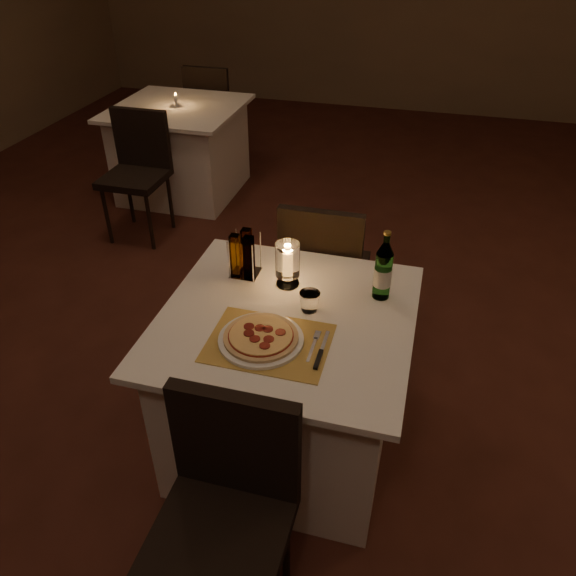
% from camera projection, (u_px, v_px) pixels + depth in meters
% --- Properties ---
extents(floor, '(8.00, 10.00, 0.02)m').
position_uv_depth(floor, '(344.00, 411.00, 2.81)').
color(floor, '#4E2219').
rests_on(floor, ground).
extents(main_table, '(1.00, 1.00, 0.74)m').
position_uv_depth(main_table, '(287.00, 382.00, 2.43)').
color(main_table, white).
rests_on(main_table, ground).
extents(chair_near, '(0.42, 0.42, 0.90)m').
position_uv_depth(chair_near, '(227.00, 497.00, 1.77)').
color(chair_near, black).
rests_on(chair_near, ground).
extents(chair_far, '(0.42, 0.42, 0.90)m').
position_uv_depth(chair_far, '(323.00, 264.00, 2.90)').
color(chair_far, black).
rests_on(chair_far, ground).
extents(placemat, '(0.45, 0.34, 0.00)m').
position_uv_depth(placemat, '(269.00, 343.00, 2.09)').
color(placemat, gold).
rests_on(placemat, main_table).
extents(plate, '(0.32, 0.32, 0.01)m').
position_uv_depth(plate, '(261.00, 340.00, 2.09)').
color(plate, white).
rests_on(plate, placemat).
extents(pizza, '(0.28, 0.28, 0.02)m').
position_uv_depth(pizza, '(261.00, 336.00, 2.08)').
color(pizza, '#D8B77F').
rests_on(pizza, plate).
extents(fork, '(0.02, 0.18, 0.00)m').
position_uv_depth(fork, '(314.00, 344.00, 2.08)').
color(fork, silver).
rests_on(fork, placemat).
extents(knife, '(0.02, 0.22, 0.01)m').
position_uv_depth(knife, '(320.00, 355.00, 2.02)').
color(knife, black).
rests_on(knife, placemat).
extents(tumbler, '(0.08, 0.08, 0.08)m').
position_uv_depth(tumbler, '(310.00, 301.00, 2.23)').
color(tumbler, white).
rests_on(tumbler, main_table).
extents(water_bottle, '(0.07, 0.07, 0.31)m').
position_uv_depth(water_bottle, '(383.00, 271.00, 2.27)').
color(water_bottle, '#68AE5D').
rests_on(water_bottle, main_table).
extents(hurricane_candle, '(0.10, 0.10, 0.20)m').
position_uv_depth(hurricane_candle, '(288.00, 261.00, 2.34)').
color(hurricane_candle, white).
rests_on(hurricane_candle, main_table).
extents(cruet_caddy, '(0.12, 0.12, 0.21)m').
position_uv_depth(cruet_caddy, '(244.00, 256.00, 2.41)').
color(cruet_caddy, white).
rests_on(cruet_caddy, main_table).
extents(neighbor_table_left, '(1.00, 1.00, 0.74)m').
position_uv_depth(neighbor_table_left, '(182.00, 150.00, 4.69)').
color(neighbor_table_left, white).
rests_on(neighbor_table_left, ground).
extents(neighbor_chair_la, '(0.42, 0.42, 0.90)m').
position_uv_depth(neighbor_chair_la, '(138.00, 162.00, 4.03)').
color(neighbor_chair_la, black).
rests_on(neighbor_chair_la, ground).
extents(neighbor_chair_lb, '(0.42, 0.42, 0.90)m').
position_uv_depth(neighbor_chair_lb, '(212.00, 104.00, 5.16)').
color(neighbor_chair_lb, black).
rests_on(neighbor_chair_lb, ground).
extents(neighbor_candle_left, '(0.03, 0.03, 0.11)m').
position_uv_depth(neighbor_candle_left, '(176.00, 100.00, 4.46)').
color(neighbor_candle_left, white).
rests_on(neighbor_candle_left, neighbor_table_left).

